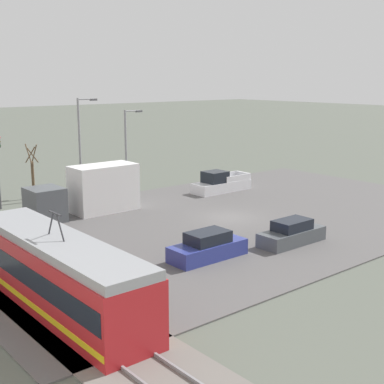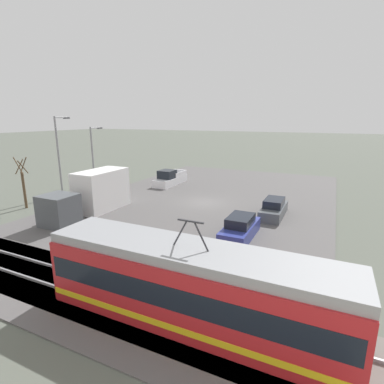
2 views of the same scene
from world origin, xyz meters
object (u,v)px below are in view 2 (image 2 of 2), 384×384
at_px(box_truck, 93,194).
at_px(street_lamp_mid_block, 94,153).
at_px(sedan_car_1, 274,209).
at_px(light_rail_tram, 191,286).
at_px(pickup_truck, 170,179).
at_px(street_lamp_near_crossing, 60,151).
at_px(street_tree, 24,185).
at_px(sedan_car_0, 240,229).

height_order(box_truck, street_lamp_mid_block, street_lamp_mid_block).
xyz_separation_m(box_truck, sedan_car_1, (-14.75, -5.79, -1.03)).
distance_m(light_rail_tram, street_lamp_mid_block, 27.80).
bearing_deg(box_truck, pickup_truck, -92.23).
bearing_deg(street_lamp_near_crossing, box_truck, 155.34).
bearing_deg(pickup_truck, street_lamp_near_crossing, 50.13).
relative_size(light_rail_tram, box_truck, 1.48).
bearing_deg(box_truck, sedan_car_1, -158.55).
relative_size(box_truck, sedan_car_1, 1.82).
relative_size(light_rail_tram, sedan_car_1, 2.69).
bearing_deg(street_tree, sedan_car_0, -175.88).
height_order(pickup_truck, sedan_car_0, pickup_truck).
bearing_deg(street_tree, box_truck, -167.48).
relative_size(street_tree, street_lamp_near_crossing, 0.57).
bearing_deg(street_lamp_mid_block, box_truck, 131.48).
relative_size(sedan_car_1, street_lamp_mid_block, 0.64).
relative_size(pickup_truck, street_lamp_near_crossing, 0.68).
distance_m(pickup_truck, street_lamp_near_crossing, 13.07).
relative_size(box_truck, street_lamp_mid_block, 1.17).
relative_size(pickup_truck, sedan_car_0, 1.23).
bearing_deg(street_lamp_mid_block, pickup_truck, -147.43).
xyz_separation_m(light_rail_tram, sedan_car_1, (-0.56, -15.36, -0.95)).
bearing_deg(sedan_car_1, light_rail_tram, -92.09).
distance_m(light_rail_tram, street_tree, 22.57).
bearing_deg(light_rail_tram, box_truck, -34.00).
xyz_separation_m(sedan_car_1, street_lamp_near_crossing, (22.21, 2.37, 4.15)).
distance_m(pickup_truck, sedan_car_1, 15.94).
distance_m(sedan_car_1, street_lamp_mid_block, 22.29).
bearing_deg(sedan_car_0, sedan_car_1, -102.10).
distance_m(sedan_car_0, street_tree, 20.49).
bearing_deg(street_tree, light_rail_tram, 159.13).
bearing_deg(light_rail_tram, sedan_car_1, -92.09).
bearing_deg(sedan_car_1, pickup_truck, 153.28).
height_order(street_tree, street_lamp_mid_block, street_lamp_mid_block).
height_order(sedan_car_1, street_lamp_mid_block, street_lamp_mid_block).
distance_m(sedan_car_0, street_lamp_near_crossing, 21.64).
bearing_deg(box_truck, street_lamp_mid_block, -48.52).
xyz_separation_m(pickup_truck, sedan_car_0, (-12.99, 13.02, -0.08)).
bearing_deg(street_lamp_mid_block, sedan_car_1, 174.04).
xyz_separation_m(street_tree, street_lamp_mid_block, (0.25, -9.61, 2.04)).
bearing_deg(box_truck, street_lamp_near_crossing, -24.66).
distance_m(pickup_truck, street_lamp_mid_block, 9.70).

